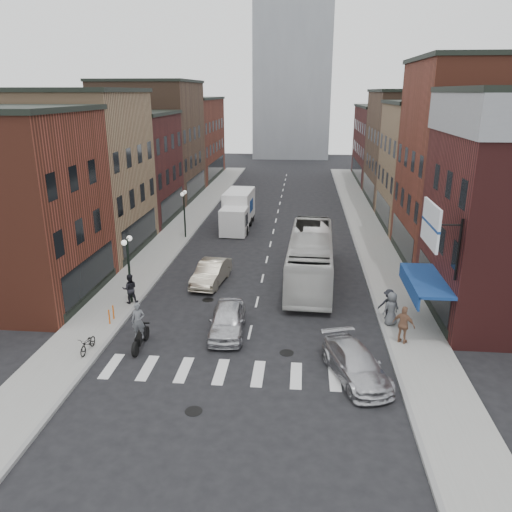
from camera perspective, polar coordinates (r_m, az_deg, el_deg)
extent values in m
plane|color=black|center=(25.66, -0.94, -9.72)|extent=(160.00, 160.00, 0.00)
cube|color=gray|center=(47.40, -8.25, 3.47)|extent=(3.00, 74.00, 0.15)
cube|color=gray|center=(46.48, 12.61, 2.91)|extent=(3.00, 74.00, 0.15)
cube|color=gray|center=(47.09, -6.47, 3.35)|extent=(0.20, 74.00, 0.16)
cube|color=gray|center=(46.33, 10.76, 2.89)|extent=(0.20, 74.00, 0.16)
cube|color=silver|center=(23.07, -1.78, -13.20)|extent=(12.00, 2.20, 0.01)
cube|color=#60291B|center=(32.87, -27.09, 4.79)|extent=(10.00, 9.00, 11.00)
cube|color=black|center=(31.57, -18.40, -2.01)|extent=(0.08, 7.20, 2.20)
cube|color=#977453|center=(40.96, -20.26, 8.69)|extent=(10.00, 10.00, 12.00)
cube|color=black|center=(40.01, -13.11, 2.67)|extent=(0.08, 8.00, 2.20)
cube|color=black|center=(40.51, -21.25, 17.27)|extent=(10.30, 10.20, 0.30)
cube|color=#431818|center=(50.21, -15.31, 9.59)|extent=(10.00, 10.00, 10.00)
cube|color=black|center=(49.30, -9.52, 5.80)|extent=(0.08, 8.00, 2.20)
cube|color=black|center=(49.75, -15.82, 15.45)|extent=(10.30, 10.20, 0.30)
cube|color=#4C3426|center=(60.39, -11.78, 12.65)|extent=(10.00, 12.00, 13.00)
cube|color=black|center=(59.79, -6.86, 8.10)|extent=(0.08, 9.60, 2.20)
cube|color=black|center=(60.14, -12.21, 18.96)|extent=(10.30, 12.20, 0.30)
cube|color=#60291B|center=(73.93, -8.55, 13.01)|extent=(10.00, 16.00, 11.00)
cube|color=black|center=(73.36, -4.56, 10.05)|extent=(0.08, 12.80, 2.20)
cube|color=black|center=(73.64, -8.76, 17.39)|extent=(10.30, 16.20, 0.30)
cube|color=black|center=(29.91, 19.54, -3.26)|extent=(0.08, 7.20, 2.20)
cube|color=#60291B|center=(38.90, 24.37, 9.24)|extent=(10.00, 10.00, 14.00)
cube|color=black|center=(38.70, 16.35, 1.87)|extent=(0.08, 8.00, 2.20)
cube|color=black|center=(38.63, 25.83, 19.72)|extent=(10.30, 10.20, 0.30)
cube|color=#977453|center=(48.59, 20.51, 9.41)|extent=(10.00, 10.00, 11.00)
cube|color=black|center=(48.25, 14.26, 5.22)|extent=(0.08, 8.00, 2.20)
cube|color=black|center=(48.16, 21.27, 16.04)|extent=(10.30, 10.20, 0.30)
cube|color=#4C3426|center=(59.15, 17.92, 11.56)|extent=(10.00, 12.00, 12.00)
cube|color=black|center=(58.93, 12.74, 7.63)|extent=(0.08, 9.60, 2.20)
cube|color=black|center=(58.84, 18.53, 17.50)|extent=(10.30, 12.20, 0.30)
cube|color=#431818|center=(72.93, 15.59, 12.10)|extent=(10.00, 16.00, 10.00)
cube|color=black|center=(72.66, 11.44, 9.67)|extent=(0.08, 12.80, 2.20)
cube|color=black|center=(72.61, 15.94, 16.13)|extent=(10.30, 16.20, 0.30)
cube|color=navy|center=(27.49, 18.87, -2.62)|extent=(1.80, 5.00, 0.15)
cube|color=navy|center=(27.42, 17.07, -3.27)|extent=(0.10, 5.00, 0.70)
cylinder|color=black|center=(25.16, 22.16, 0.63)|extent=(0.12, 0.12, 3.00)
cylinder|color=black|center=(24.66, 20.93, 3.35)|extent=(1.40, 0.08, 0.08)
cube|color=silver|center=(24.48, 19.35, 3.42)|extent=(0.12, 3.00, 2.00)
cube|color=#9399A0|center=(101.37, 4.37, 25.58)|extent=(14.00, 14.00, 50.00)
cylinder|color=black|center=(30.05, -14.27, -1.83)|extent=(0.14, 0.14, 4.00)
cylinder|color=black|center=(29.44, -14.57, 1.82)|extent=(0.06, 0.90, 0.06)
sphere|color=white|center=(29.05, -14.85, 1.48)|extent=(0.32, 0.32, 0.32)
sphere|color=white|center=(29.86, -14.28, 1.98)|extent=(0.32, 0.32, 0.32)
cylinder|color=black|center=(42.91, -8.17, 4.56)|extent=(0.14, 0.14, 4.00)
cylinder|color=black|center=(42.49, -8.29, 7.18)|extent=(0.06, 0.90, 0.06)
sphere|color=white|center=(42.07, -8.43, 7.00)|extent=(0.32, 0.32, 0.32)
sphere|color=white|center=(42.92, -8.14, 7.23)|extent=(0.32, 0.32, 0.32)
cylinder|color=#D8590C|center=(28.07, -16.43, -6.69)|extent=(0.08, 0.08, 0.80)
cylinder|color=#D8590C|center=(28.58, -15.99, -6.19)|extent=(0.08, 0.08, 0.80)
cube|color=white|center=(43.61, -2.53, 3.95)|extent=(2.34, 2.52, 2.33)
cube|color=black|center=(43.55, -2.53, 4.25)|extent=(2.33, 1.41, 1.03)
cube|color=white|center=(46.86, -1.95, 5.85)|extent=(2.55, 4.95, 2.70)
cube|color=navy|center=(46.86, -1.95, 5.85)|extent=(2.45, 1.97, 1.12)
cube|color=black|center=(47.04, -1.96, 3.97)|extent=(2.32, 6.14, 0.33)
cylinder|color=black|center=(44.16, -3.86, 2.98)|extent=(0.26, 0.84, 0.84)
cylinder|color=black|center=(43.87, -1.09, 2.92)|extent=(0.26, 0.84, 0.84)
cylinder|color=black|center=(47.19, -3.25, 3.99)|extent=(0.26, 0.84, 0.84)
cylinder|color=black|center=(46.92, -0.66, 3.94)|extent=(0.26, 0.84, 0.84)
cylinder|color=black|center=(48.97, -2.93, 4.53)|extent=(0.26, 0.84, 0.84)
cylinder|color=black|center=(48.72, -0.42, 4.48)|extent=(0.26, 0.84, 0.84)
cylinder|color=black|center=(26.24, -12.48, -8.62)|extent=(0.15, 0.73, 0.73)
cylinder|color=black|center=(24.86, -13.63, -10.31)|extent=(0.15, 0.73, 0.73)
cube|color=black|center=(25.44, -13.08, -8.96)|extent=(0.40, 1.34, 0.39)
cube|color=black|center=(25.76, -12.73, -7.48)|extent=(0.61, 0.12, 0.07)
imported|color=#55575C|center=(24.95, -13.30, -7.21)|extent=(0.70, 0.50, 1.82)
imported|color=silver|center=(33.13, 6.24, -0.13)|extent=(3.16, 11.86, 3.28)
imported|color=silver|center=(26.18, -3.30, -7.30)|extent=(2.03, 4.53, 1.51)
imported|color=beige|center=(32.82, -5.15, -1.91)|extent=(2.15, 4.74, 1.51)
imported|color=#B5B5BA|center=(22.80, 11.34, -12.00)|extent=(3.30, 5.07, 1.37)
imported|color=black|center=(25.57, -18.66, -9.47)|extent=(0.58, 1.55, 0.81)
imported|color=black|center=(30.24, -14.23, -3.64)|extent=(0.99, 0.76, 1.79)
imported|color=black|center=(28.26, 14.92, -5.35)|extent=(1.13, 0.58, 1.73)
imported|color=#8D6147|center=(25.82, 16.52, -7.55)|extent=(1.27, 1.09, 1.95)
imported|color=#53565A|center=(27.60, 15.21, -5.83)|extent=(1.07, 0.92, 1.84)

